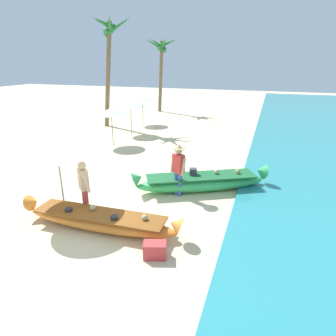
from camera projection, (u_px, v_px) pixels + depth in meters
ground_plane at (92, 221)px, 7.95m from camera, size 80.00×80.00×0.00m
boat_orange_foreground at (100, 220)px, 7.49m from camera, size 4.50×0.92×0.73m
boat_green_midground at (201, 182)px, 9.73m from camera, size 4.35×2.76×0.85m
person_vendor_hatted at (178, 167)px, 9.14m from camera, size 0.58×0.45×1.72m
person_tourist_customer at (84, 186)px, 7.84m from camera, size 0.54×0.51×1.64m
patio_umbrella_large at (57, 149)px, 7.68m from camera, size 2.07×2.07×2.10m
parasol_row_0 at (111, 112)px, 14.52m from camera, size 1.60×1.60×1.91m
parasol_row_1 at (130, 105)px, 16.82m from camera, size 1.60×1.60×1.91m
parasol_row_2 at (142, 99)px, 19.46m from camera, size 1.60×1.60×1.91m
palm_tree_tall_inland at (162, 52)px, 23.60m from camera, size 2.85×2.61×6.00m
palm_tree_leaning_seaward at (110, 40)px, 17.61m from camera, size 2.61×2.65×6.73m
cooler_box at (155, 250)px, 6.42m from camera, size 0.58×0.46×0.37m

